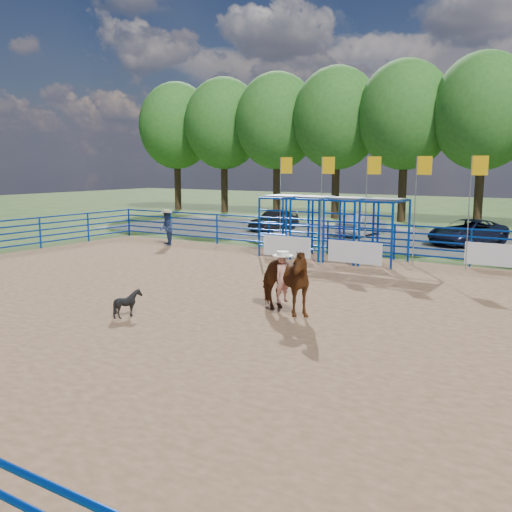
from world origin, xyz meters
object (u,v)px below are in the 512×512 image
at_px(calf, 128,303).
at_px(car_a, 274,220).
at_px(horse_and_rider, 283,279).
at_px(spectator_cowboy, 167,228).
at_px(car_c, 468,232).
at_px(car_b, 362,224).

xyz_separation_m(calf, car_a, (-6.96, 19.01, 0.27)).
xyz_separation_m(horse_and_rider, spectator_cowboy, (-11.16, 8.19, -0.08)).
distance_m(calf, car_c, 19.27).
bearing_deg(spectator_cowboy, car_c, 33.80).
height_order(car_a, car_b, car_a).
relative_size(spectator_cowboy, car_c, 0.38).
relative_size(horse_and_rider, car_c, 0.52).
height_order(horse_and_rider, car_a, horse_and_rider).
xyz_separation_m(horse_and_rider, car_b, (-4.65, 16.90, -0.32)).
bearing_deg(calf, car_b, -25.79).
height_order(spectator_cowboy, car_c, spectator_cowboy).
bearing_deg(car_b, car_c, 179.24).
xyz_separation_m(horse_and_rider, car_c, (1.06, 16.37, -0.33)).
xyz_separation_m(car_b, car_c, (5.71, -0.53, -0.01)).
distance_m(horse_and_rider, car_b, 17.53).
xyz_separation_m(spectator_cowboy, car_b, (6.51, 8.71, -0.24)).
bearing_deg(car_c, calf, -79.63).
distance_m(spectator_cowboy, car_a, 8.46).
relative_size(horse_and_rider, car_a, 0.62).
relative_size(car_a, car_c, 0.84).
height_order(calf, car_b, car_b).
bearing_deg(car_c, spectator_cowboy, -123.20).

